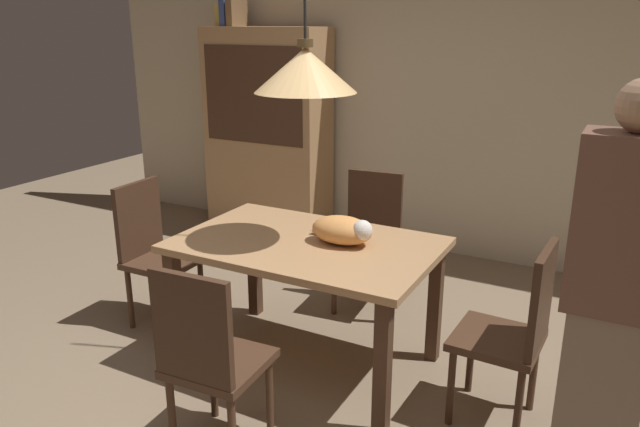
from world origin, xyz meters
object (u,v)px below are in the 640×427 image
Objects in this scene: cat_sleeping at (344,230)px; book_yellow_short at (224,15)px; hutch_bookcase at (268,138)px; dining_table at (307,259)px; chair_far_back at (369,235)px; chair_left_side at (153,248)px; book_brown_thick at (237,13)px; person_standing at (613,306)px; book_blue_wide at (230,12)px; pendant_lamp at (305,70)px; chair_right_side at (515,328)px; chair_near_front at (208,355)px.

cat_sleeping is 1.96× the size of book_yellow_short.
dining_table is at bearing -52.03° from hutch_bookcase.
chair_far_back is 0.89m from cat_sleeping.
hutch_bookcase reaches higher than chair_left_side.
hutch_bookcase is (-1.42, 0.95, 0.38)m from chair_far_back.
book_brown_thick reaches higher than person_standing.
pendant_lamp is at bearing -45.62° from book_blue_wide.
chair_right_side is at bearing -32.11° from book_blue_wide.
book_blue_wide reaches higher than chair_far_back.
person_standing is at bearing -17.18° from cat_sleeping.
hutch_bookcase is 3.66m from person_standing.
chair_left_side is at bearing -68.39° from book_yellow_short.
chair_far_back is at bearing -28.05° from book_blue_wide.
chair_left_side is at bearing -141.88° from chair_far_back.
chair_far_back is 1.00× the size of chair_right_side.
dining_table is 1.14m from chair_left_side.
dining_table is at bearing -45.62° from book_blue_wide.
dining_table is 5.83× the size of book_blue_wide.
dining_table is 1.51× the size of chair_far_back.
cat_sleeping is at bearing -40.74° from book_yellow_short.
cat_sleeping is 2.92m from book_yellow_short.
hutch_bookcase is at bearing 144.39° from chair_right_side.
dining_table is at bearing -46.85° from book_brown_thick.
book_brown_thick is (-1.90, 1.76, 1.13)m from cat_sleeping.
chair_near_front is 3.88× the size of book_brown_thick.
book_blue_wide reaches higher than hutch_bookcase.
book_yellow_short reaches higher than hutch_bookcase.
chair_left_side is at bearing 179.97° from chair_right_side.
cat_sleeping is 0.86m from pendant_lamp.
person_standing is (1.52, 0.53, 0.36)m from chair_near_front.
book_brown_thick reaches higher than chair_left_side.
book_yellow_short reaches higher than cat_sleeping.
chair_far_back is 1.75m from hutch_bookcase.
person_standing reaches higher than chair_far_back.
pendant_lamp reaches higher than chair_far_back.
chair_left_side is at bearing -179.91° from pendant_lamp.
chair_far_back is at bearing -29.09° from book_brown_thick.
pendant_lamp reaches higher than chair_right_side.
book_yellow_short is 0.14m from book_brown_thick.
person_standing reaches higher than dining_table.
chair_near_front is 0.54× the size of person_standing.
book_blue_wide is (-1.79, 1.83, 1.32)m from dining_table.
person_standing is (1.52, -0.34, 0.22)m from dining_table.
pendant_lamp is 2.52m from book_brown_thick.
cat_sleeping is (0.19, 0.07, 0.18)m from dining_table.
dining_table is 1.51× the size of chair_left_side.
chair_left_side is 2.43m from book_yellow_short.
book_yellow_short reaches higher than chair_right_side.
book_blue_wide is (-1.78, 0.95, 1.46)m from chair_far_back.
dining_table is at bearing -89.54° from chair_far_back.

